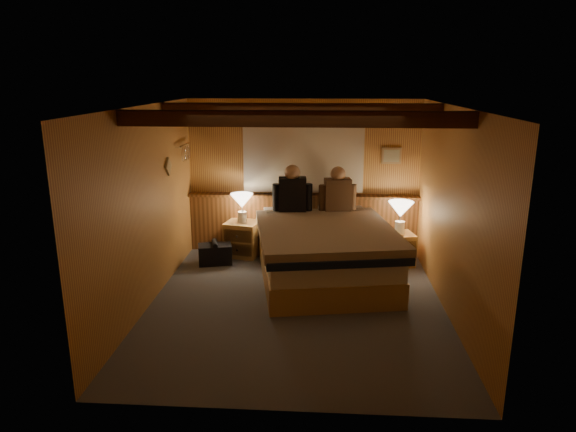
# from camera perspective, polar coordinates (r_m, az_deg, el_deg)

# --- Properties ---
(floor) EXTENTS (4.20, 4.20, 0.00)m
(floor) POSITION_cam_1_polar(r_m,az_deg,el_deg) (6.43, 0.90, -9.78)
(floor) COLOR #4C515B
(floor) RESTS_ON ground
(ceiling) EXTENTS (4.20, 4.20, 0.00)m
(ceiling) POSITION_cam_1_polar(r_m,az_deg,el_deg) (5.84, 1.00, 12.09)
(ceiling) COLOR tan
(ceiling) RESTS_ON wall_back
(wall_back) EXTENTS (3.60, 0.00, 3.60)m
(wall_back) POSITION_cam_1_polar(r_m,az_deg,el_deg) (8.07, 1.70, 4.37)
(wall_back) COLOR gold
(wall_back) RESTS_ON floor
(wall_left) EXTENTS (0.00, 4.20, 4.20)m
(wall_left) POSITION_cam_1_polar(r_m,az_deg,el_deg) (6.37, -15.45, 0.87)
(wall_left) COLOR gold
(wall_left) RESTS_ON floor
(wall_right) EXTENTS (0.00, 4.20, 4.20)m
(wall_right) POSITION_cam_1_polar(r_m,az_deg,el_deg) (6.20, 17.79, 0.31)
(wall_right) COLOR gold
(wall_right) RESTS_ON floor
(wall_front) EXTENTS (3.60, 0.00, 3.60)m
(wall_front) POSITION_cam_1_polar(r_m,az_deg,el_deg) (4.03, -0.58, -6.91)
(wall_front) COLOR gold
(wall_front) RESTS_ON floor
(wainscot) EXTENTS (3.60, 0.23, 0.94)m
(wainscot) POSITION_cam_1_polar(r_m,az_deg,el_deg) (8.17, 1.65, -0.64)
(wainscot) COLOR brown
(wainscot) RESTS_ON wall_back
(curtain_window) EXTENTS (2.18, 0.09, 1.11)m
(curtain_window) POSITION_cam_1_polar(r_m,az_deg,el_deg) (7.95, 1.70, 6.55)
(curtain_window) COLOR #482612
(curtain_window) RESTS_ON wall_back
(ceiling_beams) EXTENTS (3.60, 1.65, 0.16)m
(ceiling_beams) POSITION_cam_1_polar(r_m,az_deg,el_deg) (5.99, 1.07, 11.31)
(ceiling_beams) COLOR #482612
(ceiling_beams) RESTS_ON ceiling
(coat_rail) EXTENTS (0.05, 0.55, 0.24)m
(coat_rail) POSITION_cam_1_polar(r_m,az_deg,el_deg) (7.74, -11.35, 7.12)
(coat_rail) COLOR white
(coat_rail) RESTS_ON wall_left
(framed_print) EXTENTS (0.30, 0.04, 0.25)m
(framed_print) POSITION_cam_1_polar(r_m,az_deg,el_deg) (8.06, 11.42, 6.58)
(framed_print) COLOR tan
(framed_print) RESTS_ON wall_back
(bed) EXTENTS (2.09, 2.55, 0.78)m
(bed) POSITION_cam_1_polar(r_m,az_deg,el_deg) (7.06, 4.04, -3.96)
(bed) COLOR tan
(bed) RESTS_ON floor
(nightstand_left) EXTENTS (0.58, 0.54, 0.54)m
(nightstand_left) POSITION_cam_1_polar(r_m,az_deg,el_deg) (8.05, -5.06, -2.53)
(nightstand_left) COLOR tan
(nightstand_left) RESTS_ON floor
(nightstand_right) EXTENTS (0.51, 0.48, 0.48)m
(nightstand_right) POSITION_cam_1_polar(r_m,az_deg,el_deg) (7.81, 12.10, -3.63)
(nightstand_right) COLOR tan
(nightstand_right) RESTS_ON floor
(lamp_left) EXTENTS (0.35, 0.35, 0.45)m
(lamp_left) POSITION_cam_1_polar(r_m,az_deg,el_deg) (7.87, -5.15, 1.50)
(lamp_left) COLOR silver
(lamp_left) RESTS_ON nightstand_left
(lamp_right) EXTENTS (0.37, 0.37, 0.48)m
(lamp_right) POSITION_cam_1_polar(r_m,az_deg,el_deg) (7.66, 12.41, 0.52)
(lamp_right) COLOR silver
(lamp_right) RESTS_ON nightstand_right
(person_left) EXTENTS (0.60, 0.26, 0.72)m
(person_left) POSITION_cam_1_polar(r_m,az_deg,el_deg) (7.63, 0.49, 2.68)
(person_left) COLOR black
(person_left) RESTS_ON bed
(person_right) EXTENTS (0.56, 0.28, 0.69)m
(person_right) POSITION_cam_1_polar(r_m,az_deg,el_deg) (7.71, 5.53, 2.63)
(person_right) COLOR #4D331F
(person_right) RESTS_ON bed
(duffel_bag) EXTENTS (0.55, 0.41, 0.35)m
(duffel_bag) POSITION_cam_1_polar(r_m,az_deg,el_deg) (7.79, -8.11, -4.16)
(duffel_bag) COLOR black
(duffel_bag) RESTS_ON floor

